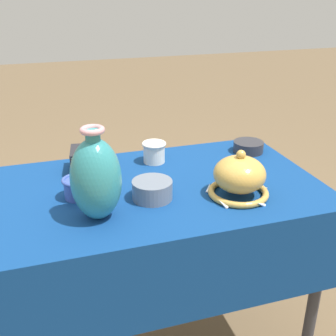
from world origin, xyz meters
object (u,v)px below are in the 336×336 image
object	(u,v)px
vase_dome_bell	(239,178)
mosaic_tile_box	(88,160)
pot_squat_slate	(152,190)
cup_wide_cobalt	(78,187)
vase_tall_bulbous	(96,178)
pot_squat_charcoal	(248,147)
cup_wide_ivory	(154,151)

from	to	relation	value
vase_dome_bell	mosaic_tile_box	bearing A→B (deg)	141.68
pot_squat_slate	cup_wide_cobalt	size ratio (longest dim) A/B	1.33
vase_dome_bell	pot_squat_slate	xyz separation A→B (m)	(-0.29, 0.07, -0.03)
vase_dome_bell	cup_wide_cobalt	distance (m)	0.55
vase_dome_bell	mosaic_tile_box	distance (m)	0.59
vase_tall_bulbous	mosaic_tile_box	size ratio (longest dim) A/B	1.91
vase_tall_bulbous	vase_dome_bell	bearing A→B (deg)	0.31
mosaic_tile_box	cup_wide_cobalt	distance (m)	0.23
mosaic_tile_box	pot_squat_charcoal	size ratio (longest dim) A/B	1.20
vase_tall_bulbous	pot_squat_charcoal	size ratio (longest dim) A/B	2.30
mosaic_tile_box	cup_wide_ivory	distance (m)	0.27
vase_tall_bulbous	pot_squat_slate	bearing A→B (deg)	19.69
pot_squat_slate	vase_tall_bulbous	bearing A→B (deg)	-160.31
vase_tall_bulbous	cup_wide_ivory	bearing A→B (deg)	52.41
vase_tall_bulbous	vase_dome_bell	xyz separation A→B (m)	(0.48, 0.00, -0.07)
cup_wide_cobalt	pot_squat_slate	bearing A→B (deg)	-19.00
pot_squat_charcoal	pot_squat_slate	bearing A→B (deg)	-150.58
vase_dome_bell	pot_squat_charcoal	size ratio (longest dim) A/B	1.73
cup_wide_cobalt	vase_tall_bulbous	bearing A→B (deg)	-73.08
vase_dome_bell	pot_squat_charcoal	xyz separation A→B (m)	(0.22, 0.35, -0.04)
vase_tall_bulbous	cup_wide_cobalt	size ratio (longest dim) A/B	2.87
vase_dome_bell	mosaic_tile_box	size ratio (longest dim) A/B	1.44
vase_tall_bulbous	pot_squat_slate	xyz separation A→B (m)	(0.19, 0.07, -0.10)
vase_tall_bulbous	pot_squat_slate	distance (m)	0.23
cup_wide_cobalt	mosaic_tile_box	bearing A→B (deg)	73.35
vase_dome_bell	pot_squat_slate	world-z (taller)	vase_dome_bell
vase_dome_bell	cup_wide_ivory	xyz separation A→B (m)	(-0.20, 0.37, -0.02)
pot_squat_charcoal	cup_wide_cobalt	world-z (taller)	cup_wide_cobalt
vase_tall_bulbous	vase_dome_bell	size ratio (longest dim) A/B	1.33
mosaic_tile_box	pot_squat_slate	size ratio (longest dim) A/B	1.13
mosaic_tile_box	pot_squat_charcoal	distance (m)	0.69
pot_squat_slate	cup_wide_ivory	size ratio (longest dim) A/B	1.39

